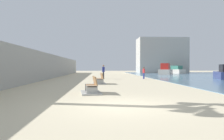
% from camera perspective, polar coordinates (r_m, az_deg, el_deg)
% --- Properties ---
extents(ground_plane, '(120.00, 120.00, 0.00)m').
position_cam_1_polar(ground_plane, '(26.59, -1.46, -2.47)').
color(ground_plane, beige).
extents(seawall, '(0.80, 64.00, 3.19)m').
position_cam_1_polar(seawall, '(27.37, -17.36, 0.93)').
color(seawall, '#9E9E99').
rests_on(seawall, ground).
extents(bench_near, '(1.35, 2.22, 0.98)m').
position_cam_1_polar(bench_near, '(12.72, -5.37, -5.00)').
color(bench_near, '#9E9E99').
rests_on(bench_near, ground).
extents(bench_far, '(1.29, 2.19, 0.98)m').
position_cam_1_polar(bench_far, '(19.63, -3.23, -2.95)').
color(bench_far, '#9E9E99').
rests_on(bench_far, ground).
extents(person_walking, '(0.26, 0.51, 1.52)m').
position_cam_1_polar(person_walking, '(27.98, 8.26, -0.54)').
color(person_walking, navy).
rests_on(person_walking, ground).
extents(person_standing, '(0.32, 0.47, 1.79)m').
position_cam_1_polar(person_standing, '(27.66, -2.23, -0.17)').
color(person_standing, '#333338').
rests_on(person_standing, ground).
extents(boat_distant, '(4.43, 6.53, 2.18)m').
position_cam_1_polar(boat_distant, '(44.19, 13.78, -0.11)').
color(boat_distant, beige).
rests_on(boat_distant, water_bay).
extents(boat_far_right, '(3.97, 5.66, 1.78)m').
position_cam_1_polar(boat_far_right, '(52.50, 15.97, -0.12)').
color(boat_far_right, beige).
rests_on(boat_far_right, water_bay).
extents(harbor_building, '(12.00, 6.00, 8.69)m').
position_cam_1_polar(harbor_building, '(56.78, 12.74, 3.63)').
color(harbor_building, '#ADAAA3').
rests_on(harbor_building, ground).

